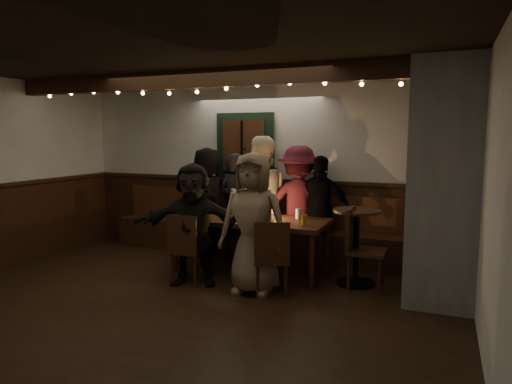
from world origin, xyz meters
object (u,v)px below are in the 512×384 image
at_px(person_b, 236,206).
at_px(person_d, 299,204).
at_px(person_a, 207,201).
at_px(chair_end, 359,243).
at_px(person_g, 253,223).
at_px(chair_near_left, 186,245).
at_px(dining_table, 250,223).
at_px(chair_near_right, 272,254).
at_px(person_c, 260,199).
at_px(person_e, 321,211).
at_px(person_f, 193,224).
at_px(high_top, 357,237).

relative_size(person_b, person_d, 0.93).
distance_m(person_a, person_d, 1.42).
distance_m(chair_end, person_g, 1.29).
bearing_deg(chair_near_left, person_g, 3.45).
bearing_deg(person_b, dining_table, 137.47).
bearing_deg(person_b, chair_near_right, 137.42).
bearing_deg(person_b, chair_near_left, 98.14).
distance_m(chair_near_right, chair_end, 1.09).
bearing_deg(person_c, person_d, 171.56).
xyz_separation_m(person_a, person_e, (1.75, 0.06, -0.05)).
bearing_deg(person_e, chair_near_right, 84.11).
relative_size(chair_near_left, person_f, 0.58).
xyz_separation_m(person_b, person_d, (0.92, 0.14, 0.06)).
distance_m(person_b, person_g, 1.57).
bearing_deg(high_top, person_g, -144.57).
relative_size(dining_table, person_c, 1.13).
bearing_deg(person_b, chair_end, 169.76).
bearing_deg(person_a, person_d, 160.18).
distance_m(chair_near_right, person_e, 1.50).
relative_size(high_top, person_f, 0.62).
xyz_separation_m(person_e, person_g, (-0.43, -1.41, 0.05)).
relative_size(chair_near_left, chair_near_right, 1.00).
bearing_deg(person_f, dining_table, 40.65).
distance_m(chair_end, person_b, 2.06).
xyz_separation_m(person_c, person_f, (-0.33, -1.34, -0.16)).
distance_m(chair_end, high_top, 0.13).
distance_m(person_d, person_f, 1.72).
xyz_separation_m(person_a, person_c, (0.87, -0.02, 0.08)).
bearing_deg(chair_near_right, dining_table, 127.78).
relative_size(person_b, person_g, 0.95).
relative_size(person_c, person_e, 1.17).
relative_size(person_d, person_g, 1.02).
distance_m(dining_table, person_a, 1.19).
bearing_deg(person_f, person_d, 42.42).
height_order(person_d, person_g, person_d).
distance_m(high_top, person_g, 1.30).
relative_size(person_a, person_e, 1.06).
height_order(dining_table, person_g, person_g).
relative_size(high_top, person_e, 0.60).
height_order(dining_table, person_a, person_a).
distance_m(chair_near_right, person_d, 1.57).
bearing_deg(chair_end, person_e, 130.73).
bearing_deg(person_a, high_top, 140.92).
distance_m(person_f, person_g, 0.79).
bearing_deg(person_d, person_b, -4.55).
bearing_deg(chair_end, person_d, 140.32).
height_order(person_d, person_f, person_d).
bearing_deg(person_a, person_f, 86.87).
bearing_deg(chair_end, person_g, -149.88).
bearing_deg(person_c, chair_near_left, 50.71).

